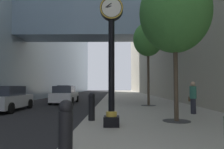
{
  "coord_description": "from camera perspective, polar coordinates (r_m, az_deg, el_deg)",
  "views": [
    {
      "loc": [
        1.3,
        -1.28,
        1.55
      ],
      "look_at": [
        1.07,
        20.77,
        2.8
      ],
      "focal_mm": 33.41,
      "sensor_mm": 36.0,
      "label": 1
    }
  ],
  "objects": [
    {
      "name": "car_silver_far",
      "position": [
        14.79,
        -27.02,
        -5.92
      ],
      "size": [
        2.23,
        4.4,
        1.57
      ],
      "color": "#B7BABF",
      "rests_on": "ground"
    },
    {
      "name": "car_white_mid",
      "position": [
        19.32,
        -12.8,
        -5.48
      ],
      "size": [
        2.15,
        4.32,
        1.57
      ],
      "color": "silver",
      "rests_on": "ground"
    },
    {
      "name": "ground_plane",
      "position": [
        28.35,
        -2.03,
        -6.37
      ],
      "size": [
        110.0,
        110.0,
        0.0
      ],
      "primitive_type": "plane",
      "color": "black",
      "rests_on": "ground"
    },
    {
      "name": "street_tree_near",
      "position": [
        9.4,
        16.77,
        15.81
      ],
      "size": [
        2.92,
        2.92,
        6.15
      ],
      "color": "#333335",
      "rests_on": "sidewalk_right"
    },
    {
      "name": "bollard_nearest",
      "position": [
        4.25,
        -12.56,
        -14.12
      ],
      "size": [
        0.29,
        0.29,
        1.15
      ],
      "color": "black",
      "rests_on": "sidewalk_right"
    },
    {
      "name": "pedestrian_walking",
      "position": [
        11.55,
        21.28,
        -5.71
      ],
      "size": [
        0.41,
        0.5,
        1.65
      ],
      "color": "#23232D",
      "rests_on": "sidewalk_right"
    },
    {
      "name": "bollard_third",
      "position": [
        8.78,
        -5.59,
        -8.5
      ],
      "size": [
        0.29,
        0.29,
        1.15
      ],
      "color": "black",
      "rests_on": "sidewalk_right"
    },
    {
      "name": "street_clock",
      "position": [
        7.51,
        -0.15,
        6.12
      ],
      "size": [
        0.84,
        0.55,
        4.79
      ],
      "color": "black",
      "rests_on": "sidewalk_right"
    },
    {
      "name": "car_red_near",
      "position": [
        27.03,
        -12.58,
        -4.74
      ],
      "size": [
        2.01,
        4.5,
        1.66
      ],
      "color": "#AD191E",
      "rests_on": "ground"
    },
    {
      "name": "street_tree_mid_near",
      "position": [
        15.95,
        9.81,
        9.32
      ],
      "size": [
        2.19,
        2.19,
        6.17
      ],
      "color": "#333335",
      "rests_on": "sidewalk_right"
    },
    {
      "name": "sidewalk_right",
      "position": [
        31.39,
        4.75,
        -5.93
      ],
      "size": [
        7.11,
        80.0,
        0.14
      ],
      "primitive_type": "cube",
      "color": "#9E998E",
      "rests_on": "ground"
    }
  ]
}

